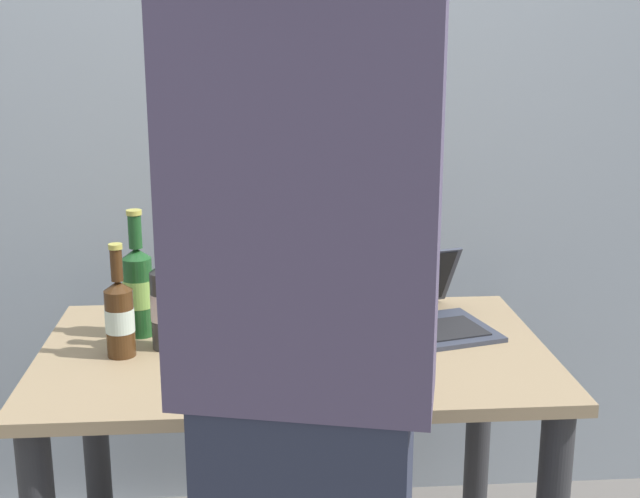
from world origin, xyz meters
The scene contains 8 objects.
desk centered at (0.00, 0.00, 0.61)m, with size 1.24×0.75×0.77m.
laptop centered at (0.32, 0.13, 0.81)m, with size 0.43×0.43×0.18m.
beer_bottle_amber centered at (-0.31, 0.03, 0.89)m, with size 0.07×0.07×0.29m.
beer_bottle_brown centered at (-0.39, 0.13, 0.89)m, with size 0.08×0.08×0.33m.
beer_bottle_dark centered at (-0.41, -0.02, 0.87)m, with size 0.07×0.07×0.28m.
person_figure centered at (-0.01, -0.63, 0.94)m, with size 0.47×0.32×1.84m.
coffee_mug centered at (-0.31, 0.23, 0.81)m, with size 0.11×0.08×0.09m.
back_wall centered at (0.00, 0.69, 1.30)m, with size 6.00×0.10×2.60m, color #99A3AD.
Camera 1 is at (-0.09, -1.96, 1.53)m, focal length 48.02 mm.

